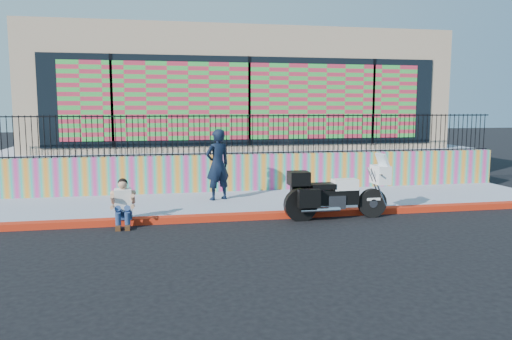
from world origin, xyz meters
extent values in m
plane|color=black|center=(0.00, 0.00, 0.00)|extent=(90.00, 90.00, 0.00)
cube|color=red|center=(0.00, 0.00, 0.07)|extent=(16.00, 0.30, 0.15)
cube|color=#8C94A8|center=(0.00, 1.65, 0.07)|extent=(16.00, 3.00, 0.15)
cube|color=#D73888|center=(0.00, 3.25, 0.70)|extent=(16.00, 0.20, 1.10)
cube|color=#8C94A8|center=(0.00, 8.35, 0.62)|extent=(16.00, 10.00, 1.25)
cube|color=tan|center=(0.00, 8.15, 3.25)|extent=(14.00, 8.00, 4.00)
cube|color=black|center=(0.00, 4.13, 2.85)|extent=(12.60, 0.04, 2.80)
cube|color=#CA2C45|center=(0.00, 4.10, 2.85)|extent=(11.48, 0.02, 2.40)
cylinder|color=black|center=(2.21, -0.36, 0.35)|extent=(0.71, 0.15, 0.71)
cylinder|color=black|center=(0.40, -0.36, 0.35)|extent=(0.71, 0.15, 0.71)
cube|color=black|center=(1.31, -0.36, 0.53)|extent=(1.02, 0.30, 0.36)
cube|color=silver|center=(1.25, -0.36, 0.43)|extent=(0.43, 0.36, 0.32)
cube|color=white|center=(1.50, -0.36, 0.83)|extent=(0.59, 0.34, 0.26)
cube|color=black|center=(0.93, -0.36, 0.81)|extent=(0.59, 0.36, 0.13)
cube|color=white|center=(2.41, -0.36, 1.05)|extent=(0.32, 0.56, 0.45)
cube|color=silver|center=(2.45, -0.36, 1.39)|extent=(0.20, 0.49, 0.36)
cube|color=black|center=(0.34, -0.36, 1.02)|extent=(0.47, 0.45, 0.32)
cube|color=black|center=(0.50, -0.68, 0.59)|extent=(0.51, 0.19, 0.43)
cube|color=black|center=(0.50, -0.04, 0.59)|extent=(0.51, 0.19, 0.43)
cube|color=white|center=(2.21, -0.36, 0.46)|extent=(0.34, 0.17, 0.06)
imported|color=black|center=(-1.30, 1.89, 1.12)|extent=(0.83, 0.70, 1.93)
cube|color=navy|center=(-3.68, -0.04, 0.24)|extent=(0.36, 0.28, 0.18)
cube|color=silver|center=(-3.68, -0.08, 0.59)|extent=(0.38, 0.27, 0.54)
sphere|color=tan|center=(-3.68, -0.12, 0.95)|extent=(0.21, 0.21, 0.21)
cube|color=#472814|center=(-3.78, -0.48, 0.05)|extent=(0.11, 0.26, 0.10)
cube|color=#472814|center=(-3.58, -0.48, 0.05)|extent=(0.11, 0.26, 0.10)
camera|label=1|loc=(-2.91, -11.53, 2.69)|focal=35.00mm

